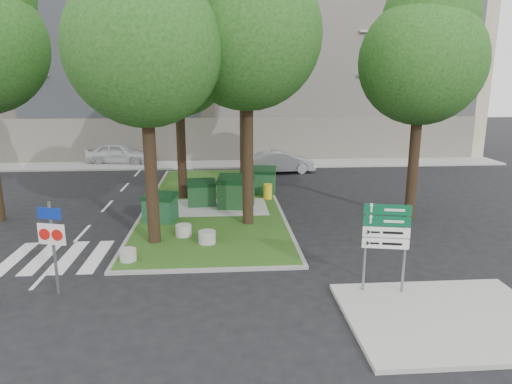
{
  "coord_description": "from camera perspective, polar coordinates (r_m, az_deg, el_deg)",
  "views": [
    {
      "loc": [
        1.01,
        -13.34,
        5.76
      ],
      "look_at": [
        2.15,
        2.09,
        2.0
      ],
      "focal_mm": 32.0,
      "sensor_mm": 36.0,
      "label": 1
    }
  ],
  "objects": [
    {
      "name": "bollard_right",
      "position": [
        16.48,
        -6.14,
        -5.62
      ],
      "size": [
        0.62,
        0.62,
        0.44
      ],
      "primitive_type": "cylinder",
      "color": "#9B9B96",
      "rests_on": "median_island"
    },
    {
      "name": "median_island",
      "position": [
        22.1,
        -5.41,
        -1.35
      ],
      "size": [
        6.0,
        16.0,
        0.12
      ],
      "primitive_type": "cube",
      "color": "#204B15",
      "rests_on": "ground"
    },
    {
      "name": "tree_median_near_right",
      "position": [
        18.07,
        -0.82,
        20.73
      ],
      "size": [
        5.6,
        5.6,
        11.46
      ],
      "color": "black",
      "rests_on": "ground"
    },
    {
      "name": "ground",
      "position": [
        14.57,
        -7.97,
        -9.78
      ],
      "size": [
        120.0,
        120.0,
        0.0
      ],
      "primitive_type": "plane",
      "color": "black",
      "rests_on": "ground"
    },
    {
      "name": "tree_median_far",
      "position": [
        25.56,
        -1.42,
        19.4
      ],
      "size": [
        5.8,
        5.8,
        11.93
      ],
      "color": "black",
      "rests_on": "ground"
    },
    {
      "name": "dumpster_a",
      "position": [
        19.23,
        -11.9,
        -1.91
      ],
      "size": [
        1.51,
        1.26,
        1.21
      ],
      "rotation": [
        0.0,
        0.0,
        -0.3
      ],
      "color": "#103C1E",
      "rests_on": "median_island"
    },
    {
      "name": "zebra_crossing",
      "position": [
        16.61,
        -20.77,
        -7.54
      ],
      "size": [
        5.0,
        3.0,
        0.01
      ],
      "primitive_type": "cube",
      "color": "silver",
      "rests_on": "ground"
    },
    {
      "name": "apartment_building",
      "position": [
        39.42,
        -5.94,
        16.85
      ],
      "size": [
        41.0,
        12.0,
        16.0
      ],
      "primitive_type": "cube",
      "color": "tan",
      "rests_on": "ground"
    },
    {
      "name": "dumpster_c",
      "position": [
        20.81,
        -2.5,
        -0.01
      ],
      "size": [
        1.79,
        1.39,
        1.51
      ],
      "rotation": [
        0.0,
        0.0,
        -0.17
      ],
      "color": "#103613",
      "rests_on": "median_island"
    },
    {
      "name": "tree_median_mid",
      "position": [
        22.52,
        -9.52,
        16.58
      ],
      "size": [
        4.8,
        4.8,
        9.99
      ],
      "color": "black",
      "rests_on": "ground"
    },
    {
      "name": "car_white",
      "position": [
        34.03,
        -16.8,
        4.65
      ],
      "size": [
        4.71,
        2.36,
        1.54
      ],
      "primitive_type": "imported",
      "rotation": [
        0.0,
        0.0,
        1.45
      ],
      "color": "silver",
      "rests_on": "ground"
    },
    {
      "name": "building_sidewalk",
      "position": [
        32.36,
        -5.96,
        3.44
      ],
      "size": [
        42.0,
        3.0,
        0.12
      ],
      "primitive_type": "cube",
      "color": "#999993",
      "rests_on": "ground"
    },
    {
      "name": "dumpster_d",
      "position": [
        23.61,
        0.7,
        1.46
      ],
      "size": [
        1.62,
        1.27,
        1.36
      ],
      "rotation": [
        0.0,
        0.0,
        -0.18
      ],
      "color": "#15441F",
      "rests_on": "median_island"
    },
    {
      "name": "sidewalk_corner",
      "position": [
        12.63,
        22.84,
        -14.33
      ],
      "size": [
        5.0,
        4.0,
        0.12
      ],
      "primitive_type": "cube",
      "color": "#999993",
      "rests_on": "ground"
    },
    {
      "name": "tree_street_right",
      "position": [
        20.13,
        20.29,
        16.33
      ],
      "size": [
        5.0,
        5.0,
        10.06
      ],
      "color": "black",
      "rests_on": "ground"
    },
    {
      "name": "directional_sign",
      "position": [
        12.78,
        15.93,
        -5.08
      ],
      "size": [
        1.22,
        0.3,
        2.48
      ],
      "rotation": [
        0.0,
        0.0,
        -0.2
      ],
      "color": "slate",
      "rests_on": "sidewalk_corner"
    },
    {
      "name": "tree_median_near_left",
      "position": [
        16.16,
        -13.56,
        18.83
      ],
      "size": [
        5.2,
        5.2,
        10.53
      ],
      "color": "black",
      "rests_on": "ground"
    },
    {
      "name": "bollard_left",
      "position": [
        15.42,
        -15.71,
        -7.57
      ],
      "size": [
        0.54,
        0.54,
        0.38
      ],
      "primitive_type": "cylinder",
      "color": "#A1A19C",
      "rests_on": "median_island"
    },
    {
      "name": "car_silver",
      "position": [
        29.52,
        3.12,
        3.79
      ],
      "size": [
        4.45,
        1.98,
        1.42
      ],
      "primitive_type": "imported",
      "rotation": [
        0.0,
        0.0,
        1.68
      ],
      "color": "#A3A7AA",
      "rests_on": "ground"
    },
    {
      "name": "bollard_mid",
      "position": [
        17.35,
        -9.05,
        -4.75
      ],
      "size": [
        0.6,
        0.6,
        0.43
      ],
      "primitive_type": "cylinder",
      "color": "#A5A59F",
      "rests_on": "median_island"
    },
    {
      "name": "dumpster_b",
      "position": [
        21.36,
        -6.83,
        -0.13
      ],
      "size": [
        1.4,
        1.05,
        1.22
      ],
      "rotation": [
        0.0,
        0.0,
        0.1
      ],
      "color": "#103715",
      "rests_on": "median_island"
    },
    {
      "name": "traffic_sign_pole",
      "position": [
        13.55,
        -24.1,
        -5.0
      ],
      "size": [
        0.78,
        0.26,
        2.66
      ],
      "rotation": [
        0.0,
        0.0,
        -0.27
      ],
      "color": "slate",
      "rests_on": "ground"
    },
    {
      "name": "litter_bin",
      "position": [
        22.47,
        1.49,
        0.08
      ],
      "size": [
        0.42,
        0.42,
        0.74
      ],
      "primitive_type": "cylinder",
      "color": "yellow",
      "rests_on": "median_island"
    },
    {
      "name": "median_kerb",
      "position": [
        22.1,
        -5.41,
        -1.38
      ],
      "size": [
        6.3,
        16.3,
        0.1
      ],
      "primitive_type": "cube",
      "color": "gray",
      "rests_on": "ground"
    }
  ]
}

